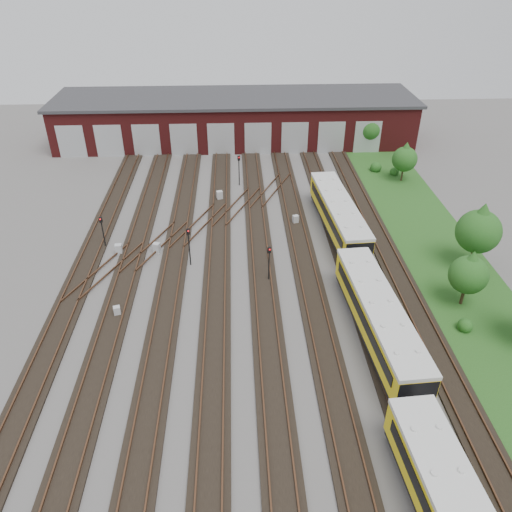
{
  "coord_description": "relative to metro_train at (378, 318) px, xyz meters",
  "views": [
    {
      "loc": [
        -0.16,
        -31.39,
        25.36
      ],
      "look_at": [
        1.45,
        4.91,
        2.0
      ],
      "focal_mm": 35.0,
      "sensor_mm": 36.0,
      "label": 1
    }
  ],
  "objects": [
    {
      "name": "tree_0",
      "position": [
        8.44,
        38.72,
        1.51
      ],
      "size": [
        3.2,
        3.2,
        5.3
      ],
      "color": "#322616",
      "rests_on": "ground"
    },
    {
      "name": "maintenance_shed",
      "position": [
        -10.01,
        43.69,
        1.31
      ],
      "size": [
        51.0,
        12.5,
        6.35
      ],
      "color": "#571516",
      "rests_on": "ground"
    },
    {
      "name": "bush_2",
      "position": [
        9.83,
        29.92,
        -1.32
      ],
      "size": [
        1.14,
        1.14,
        1.14
      ],
      "primitive_type": "sphere",
      "color": "#174513",
      "rests_on": "ground"
    },
    {
      "name": "track_network",
      "position": [
        -10.17,
        4.31,
        -1.79
      ],
      "size": [
        30.4,
        70.0,
        0.33
      ],
      "color": "black",
      "rests_on": "ground"
    },
    {
      "name": "relay_cabinet_2",
      "position": [
        -17.78,
        12.76,
        -1.38
      ],
      "size": [
        0.74,
        0.68,
        1.02
      ],
      "primitive_type": "cube",
      "rotation": [
        0.0,
        0.0,
        -0.32
      ],
      "color": "#B6B9BC",
      "rests_on": "ground"
    },
    {
      "name": "signal_mast_0",
      "position": [
        -22.87,
        13.96,
        0.23
      ],
      "size": [
        0.29,
        0.27,
        3.29
      ],
      "rotation": [
        0.0,
        0.0,
        -0.06
      ],
      "color": "black",
      "rests_on": "ground"
    },
    {
      "name": "tree_2",
      "position": [
        10.92,
        9.17,
        2.22
      ],
      "size": [
        3.86,
        3.86,
        6.4
      ],
      "color": "#322616",
      "rests_on": "ground"
    },
    {
      "name": "relay_cabinet_0",
      "position": [
        -19.76,
        3.5,
        -1.46
      ],
      "size": [
        0.61,
        0.55,
        0.86
      ],
      "primitive_type": "cube",
      "rotation": [
        0.0,
        0.0,
        0.26
      ],
      "color": "#B6B9BC",
      "rests_on": "ground"
    },
    {
      "name": "relay_cabinet_1",
      "position": [
        -21.33,
        12.66,
        -1.38
      ],
      "size": [
        0.66,
        0.57,
        1.04
      ],
      "primitive_type": "cube",
      "rotation": [
        0.0,
        0.0,
        0.08
      ],
      "color": "#B6B9BC",
      "rests_on": "ground"
    },
    {
      "name": "signal_mast_3",
      "position": [
        -7.48,
        7.72,
        0.29
      ],
      "size": [
        0.31,
        0.3,
        3.41
      ],
      "rotation": [
        0.0,
        0.0,
        0.37
      ],
      "color": "black",
      "rests_on": "ground"
    },
    {
      "name": "ground",
      "position": [
        -10.0,
        3.72,
        -1.89
      ],
      "size": [
        120.0,
        120.0,
        0.0
      ],
      "primitive_type": "plane",
      "color": "#4D4A48",
      "rests_on": "ground"
    },
    {
      "name": "signal_mast_2",
      "position": [
        -9.73,
        27.68,
        0.48
      ],
      "size": [
        0.32,
        0.3,
        3.73
      ],
      "rotation": [
        0.0,
        0.0,
        0.24
      ],
      "color": "black",
      "rests_on": "ground"
    },
    {
      "name": "tree_3",
      "position": [
        7.99,
        3.76,
        1.38
      ],
      "size": [
        3.08,
        3.08,
        5.1
      ],
      "color": "#322616",
      "rests_on": "ground"
    },
    {
      "name": "grass_verge",
      "position": [
        9.0,
        13.72,
        -1.87
      ],
      "size": [
        8.0,
        55.0,
        0.05
      ],
      "primitive_type": "cube",
      "color": "#1E4617",
      "rests_on": "ground"
    },
    {
      "name": "relay_cabinet_3",
      "position": [
        -12.02,
        23.78,
        -1.35
      ],
      "size": [
        0.77,
        0.7,
        1.08
      ],
      "primitive_type": "cube",
      "rotation": [
        0.0,
        0.0,
        0.28
      ],
      "color": "#B6B9BC",
      "rests_on": "ground"
    },
    {
      "name": "bush_1",
      "position": [
        7.77,
        31.2,
        -1.19
      ],
      "size": [
        1.4,
        1.4,
        1.4
      ],
      "primitive_type": "sphere",
      "color": "#174513",
      "rests_on": "ground"
    },
    {
      "name": "bush_0",
      "position": [
        7.02,
        0.6,
        -1.32
      ],
      "size": [
        1.15,
        1.15,
        1.15
      ],
      "primitive_type": "sphere",
      "color": "#174513",
      "rests_on": "ground"
    },
    {
      "name": "relay_cabinet_4",
      "position": [
        -4.02,
        17.84,
        -1.42
      ],
      "size": [
        0.67,
        0.6,
        0.94
      ],
      "primitive_type": "cube",
      "rotation": [
        0.0,
        0.0,
        0.27
      ],
      "color": "#B6B9BC",
      "rests_on": "ground"
    },
    {
      "name": "signal_mast_1",
      "position": [
        -14.46,
        10.55,
        0.51
      ],
      "size": [
        0.33,
        0.32,
        3.77
      ],
      "rotation": [
        0.0,
        0.0,
        0.36
      ],
      "color": "black",
      "rests_on": "ground"
    },
    {
      "name": "metro_train",
      "position": [
        0.0,
        0.0,
        0.0
      ],
      "size": [
        3.65,
        46.91,
        3.05
      ],
      "rotation": [
        0.0,
        0.0,
        0.07
      ],
      "color": "black",
      "rests_on": "ground"
    },
    {
      "name": "tree_1",
      "position": [
        10.18,
        28.05,
        1.28
      ],
      "size": [
        2.98,
        2.98,
        4.94
      ],
      "color": "#322616",
      "rests_on": "ground"
    }
  ]
}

